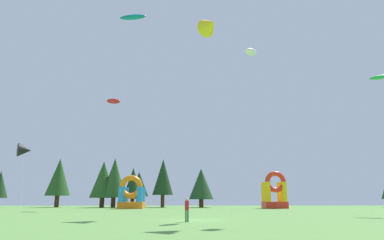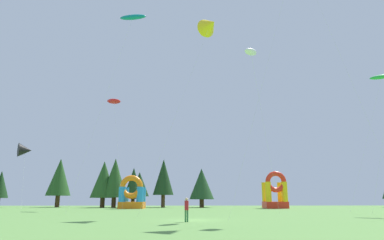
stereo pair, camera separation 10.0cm
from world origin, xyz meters
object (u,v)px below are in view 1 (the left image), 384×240
object	(u,v)px
kite_black_delta	(25,150)
inflatable_blue_arch	(275,194)
kite_red_parafoil	(113,101)
kite_teal_parafoil	(133,17)
kite_green_parafoil	(381,77)
inflatable_red_slide	(132,197)
kite_yellow_delta	(210,25)
kite_white_parafoil	(251,52)
person_left_edge	(187,207)

from	to	relation	value
kite_black_delta	inflatable_blue_arch	bearing A→B (deg)	23.05
kite_red_parafoil	kite_black_delta	distance (m)	16.44
kite_red_parafoil	kite_teal_parafoil	world-z (taller)	kite_teal_parafoil
kite_green_parafoil	kite_teal_parafoil	bearing A→B (deg)	-179.03
inflatable_red_slide	kite_yellow_delta	bearing A→B (deg)	-63.85
kite_teal_parafoil	kite_white_parafoil	xyz separation A→B (m)	(13.49, -7.18, -7.99)
kite_black_delta	person_left_edge	distance (m)	30.46
kite_white_parafoil	inflatable_red_slide	bearing A→B (deg)	118.14
kite_green_parafoil	inflatable_red_slide	bearing A→B (deg)	146.72
kite_yellow_delta	kite_green_parafoil	bearing A→B (deg)	7.03
kite_green_parafoil	kite_white_parafoil	bearing A→B (deg)	-156.99
kite_red_parafoil	kite_green_parafoil	size ratio (longest dim) A/B	1.08
inflatable_blue_arch	inflatable_red_slide	size ratio (longest dim) A/B	1.14
kite_white_parafoil	kite_black_delta	bearing A→B (deg)	153.35
kite_white_parafoil	inflatable_red_slide	xyz separation A→B (m)	(-16.19, 30.27, -14.40)
kite_white_parafoil	person_left_edge	bearing A→B (deg)	-141.24
kite_green_parafoil	kite_white_parafoil	distance (m)	19.75
kite_green_parafoil	person_left_edge	world-z (taller)	kite_green_parafoil
kite_yellow_delta	kite_teal_parafoil	size ratio (longest dim) A/B	0.93
kite_black_delta	inflatable_red_slide	bearing A→B (deg)	51.75
kite_yellow_delta	inflatable_blue_arch	xyz separation A→B (m)	(13.68, 25.82, -19.71)
kite_black_delta	inflatable_red_slide	distance (m)	21.13
kite_green_parafoil	kite_yellow_delta	world-z (taller)	kite_yellow_delta
kite_teal_parafoil	kite_white_parafoil	size ratio (longest dim) A/B	1.48
kite_yellow_delta	person_left_edge	size ratio (longest dim) A/B	12.94
kite_black_delta	inflatable_red_slide	xyz separation A→B (m)	(12.51, 15.87, -6.18)
kite_yellow_delta	kite_white_parafoil	world-z (taller)	kite_yellow_delta
inflatable_red_slide	person_left_edge	bearing A→B (deg)	-74.90
kite_green_parafoil	kite_yellow_delta	size ratio (longest dim) A/B	0.74
kite_yellow_delta	person_left_edge	bearing A→B (deg)	-105.22
inflatable_red_slide	kite_green_parafoil	bearing A→B (deg)	-33.28
kite_red_parafoil	person_left_edge	size ratio (longest dim) A/B	10.32
kite_white_parafoil	kite_yellow_delta	bearing A→B (deg)	127.10
kite_teal_parafoil	person_left_edge	xyz separation A→B (m)	(6.90, -12.48, -23.35)
kite_yellow_delta	kite_black_delta	size ratio (longest dim) A/B	2.56
kite_red_parafoil	inflatable_red_slide	world-z (taller)	kite_red_parafoil
kite_black_delta	inflatable_red_slide	size ratio (longest dim) A/B	1.57
kite_white_parafoil	kite_black_delta	xyz separation A→B (m)	(-28.70, 14.41, -8.22)
kite_black_delta	person_left_edge	xyz separation A→B (m)	(22.11, -19.70, -7.14)
kite_white_parafoil	person_left_edge	distance (m)	17.53
kite_black_delta	inflatable_blue_arch	world-z (taller)	kite_black_delta
kite_yellow_delta	inflatable_blue_arch	bearing A→B (deg)	62.07
kite_green_parafoil	inflatable_blue_arch	size ratio (longest dim) A/B	2.60
inflatable_blue_arch	kite_yellow_delta	bearing A→B (deg)	-117.93
kite_black_delta	kite_white_parafoil	bearing A→B (deg)	-26.65
kite_red_parafoil	kite_white_parafoil	size ratio (longest dim) A/B	1.10
kite_red_parafoil	inflatable_blue_arch	xyz separation A→B (m)	(28.80, 7.46, -15.40)
kite_green_parafoil	kite_black_delta	xyz separation A→B (m)	(-46.88, 6.69, -8.56)
kite_white_parafoil	person_left_edge	size ratio (longest dim) A/B	9.39
inflatable_red_slide	kite_black_delta	bearing A→B (deg)	-128.25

